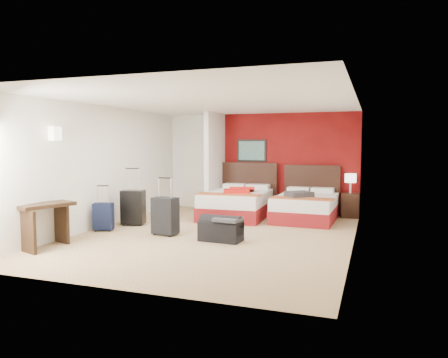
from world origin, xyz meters
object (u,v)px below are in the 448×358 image
at_px(bed_left, 237,205).
at_px(bed_right, 306,208).
at_px(suitcase_navy, 103,218).
at_px(desk, 46,226).
at_px(suitcase_black, 133,208).
at_px(duffel_bag, 221,230).
at_px(red_suitcase_open, 239,190).
at_px(nightstand, 350,205).
at_px(table_lamp, 350,184).
at_px(suitcase_charcoal, 165,217).

bearing_deg(bed_left, bed_right, 2.10).
distance_m(suitcase_navy, desk, 1.50).
height_order(suitcase_black, duffel_bag, suitcase_black).
xyz_separation_m(red_suitcase_open, nightstand, (2.42, 0.98, -0.36)).
relative_size(red_suitcase_open, duffel_bag, 1.08).
xyz_separation_m(nightstand, duffel_bag, (-2.03, -3.33, -0.09)).
relative_size(red_suitcase_open, suitcase_navy, 1.53).
height_order(suitcase_navy, desk, desk).
xyz_separation_m(suitcase_black, desk, (-0.30, -2.22, 0.02)).
bearing_deg(bed_left, duffel_bag, -80.92).
bearing_deg(duffel_bag, red_suitcase_open, 103.36).
distance_m(bed_right, table_lamp, 1.30).
relative_size(duffel_bag, desk, 0.83).
relative_size(suitcase_charcoal, desk, 0.77).
height_order(suitcase_navy, duffel_bag, suitcase_navy).
bearing_deg(suitcase_navy, bed_left, 31.53).
height_order(nightstand, duffel_bag, nightstand).
xyz_separation_m(bed_right, suitcase_black, (-3.37, -1.80, 0.08)).
distance_m(table_lamp, duffel_bag, 3.95).
xyz_separation_m(bed_left, nightstand, (2.52, 0.88, -0.02)).
bearing_deg(desk, nightstand, 64.55).
distance_m(bed_right, suitcase_navy, 4.40).
distance_m(nightstand, suitcase_black, 4.99).
bearing_deg(suitcase_black, bed_left, 29.99).
bearing_deg(suitcase_black, bed_right, 14.67).
xyz_separation_m(suitcase_black, duffel_bag, (2.26, -0.78, -0.17)).
height_order(table_lamp, suitcase_charcoal, table_lamp).
distance_m(nightstand, desk, 6.62).
bearing_deg(desk, table_lamp, 64.55).
height_order(red_suitcase_open, suitcase_navy, red_suitcase_open).
bearing_deg(bed_right, suitcase_black, -150.21).
relative_size(suitcase_navy, desk, 0.59).
relative_size(suitcase_charcoal, suitcase_navy, 1.31).
bearing_deg(suitcase_charcoal, red_suitcase_open, 79.12).
bearing_deg(table_lamp, desk, -133.89).
xyz_separation_m(table_lamp, suitcase_black, (-4.29, -2.55, -0.44)).
xyz_separation_m(bed_left, duffel_bag, (0.50, -2.45, -0.11)).
distance_m(red_suitcase_open, nightstand, 2.64).
distance_m(bed_left, nightstand, 2.67).
bearing_deg(duffel_bag, bed_right, 70.66).
bearing_deg(desk, suitcase_navy, 105.82).
bearing_deg(table_lamp, suitcase_black, -149.24).
distance_m(red_suitcase_open, table_lamp, 2.61).
distance_m(bed_right, duffel_bag, 2.81).
distance_m(red_suitcase_open, desk, 4.38).
distance_m(suitcase_black, desk, 2.24).
distance_m(nightstand, suitcase_charcoal, 4.53).
height_order(bed_right, suitcase_black, suitcase_black).
xyz_separation_m(bed_right, desk, (-3.67, -4.02, 0.09)).
height_order(bed_right, duffel_bag, bed_right).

